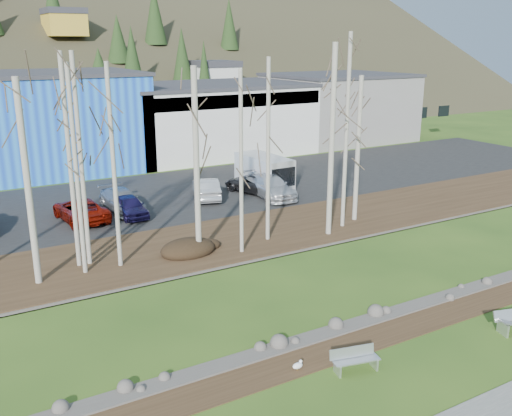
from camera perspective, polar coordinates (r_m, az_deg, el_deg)
ground at (r=20.76m, az=13.80°, el=-15.34°), size 200.00×200.00×0.00m
dirt_strip at (r=22.07m, az=9.95°, el=-13.01°), size 80.00×1.80×0.03m
near_bank_rocks at (r=22.74m, az=8.30°, el=-12.03°), size 80.00×0.80×0.50m
river at (r=25.71m, az=2.57°, el=-8.38°), size 80.00×8.00×0.90m
far_bank_rocks at (r=28.95m, az=-1.84°, el=-5.45°), size 80.00×0.80×0.46m
far_bank at (r=31.59m, az=-4.62°, el=-3.45°), size 80.00×7.00×0.15m
parking_lot at (r=40.90m, az=-11.06°, el=0.90°), size 80.00×14.00×0.14m
building_blue at (r=52.22m, az=-22.85°, el=7.83°), size 20.40×12.24×8.30m
building_white at (r=57.47m, az=-4.59°, el=8.96°), size 18.36×12.24×6.80m
building_grey at (r=65.95m, az=8.20°, el=10.00°), size 14.28×12.24×7.30m
bench_intact at (r=20.19m, az=9.85°, el=-14.70°), size 1.71×0.84×0.82m
seagull at (r=20.08m, az=4.21°, el=-15.42°), size 0.46×0.21×0.33m
dirt_mound at (r=29.80m, az=-6.82°, el=-4.00°), size 2.95×2.08×0.58m
birch_1 at (r=28.19m, az=-17.09°, el=4.39°), size 0.22×0.22×10.21m
birch_2 at (r=26.70m, az=-21.87°, el=2.19°), size 0.30×0.30×9.21m
birch_3 at (r=27.15m, az=-17.51°, el=3.41°), size 0.21×0.21×9.74m
birch_4 at (r=28.45m, az=-5.97°, el=4.40°), size 0.30×0.30×9.50m
birch_5 at (r=30.54m, az=1.22°, el=5.64°), size 0.21×0.21×9.85m
birch_6 at (r=28.67m, az=-1.49°, el=4.40°), size 0.20×0.20×9.33m
birch_7 at (r=31.68m, az=7.58°, el=6.55°), size 0.30×0.30×10.57m
birch_8 at (r=34.77m, az=10.15°, el=5.75°), size 0.28×0.28×8.71m
birch_9 at (r=33.18m, az=9.03°, el=7.41°), size 0.23×0.23×11.12m
birch_10 at (r=28.08m, az=-18.10°, el=4.26°), size 0.22×0.22×10.21m
birch_11 at (r=27.56m, az=-14.04°, el=3.87°), size 0.21×0.21×9.74m
car_1 at (r=36.47m, az=-17.13°, el=-0.17°), size 2.78×5.19×1.39m
car_2 at (r=37.95m, az=-13.30°, el=0.75°), size 2.11×4.82×1.38m
car_3 at (r=36.63m, az=-12.51°, el=0.18°), size 1.54×3.83×1.31m
car_4 at (r=39.96m, az=-4.99°, el=1.97°), size 2.87×4.70×1.46m
car_5 at (r=41.47m, az=-0.12°, el=2.49°), size 3.65×5.33×1.35m
car_6 at (r=40.23m, az=1.44°, el=2.18°), size 2.56×5.42×1.53m
van_white at (r=43.15m, az=0.97°, el=3.67°), size 2.33×5.30×2.29m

